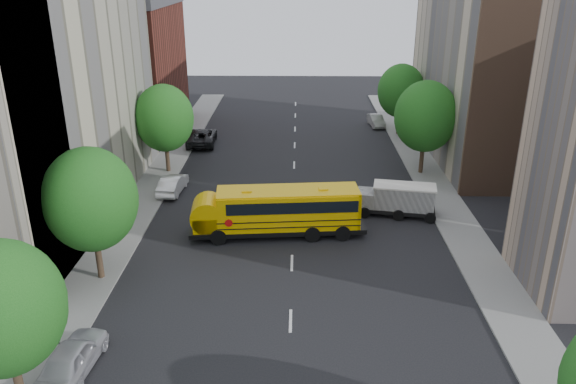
{
  "coord_description": "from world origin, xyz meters",
  "views": [
    {
      "loc": [
        0.3,
        -32.02,
        16.86
      ],
      "look_at": [
        -0.31,
        2.0,
        3.04
      ],
      "focal_mm": 35.0,
      "sensor_mm": 36.0,
      "label": 1
    }
  ],
  "objects_px": {
    "school_bus": "(276,209)",
    "parked_car_1": "(173,184)",
    "parked_car_0": "(73,356)",
    "street_tree_5": "(401,91)",
    "street_tree_0": "(2,308)",
    "parked_car_2": "(202,137)",
    "parked_car_5": "(376,120)",
    "street_tree_2": "(164,118)",
    "safari_truck": "(398,199)",
    "street_tree_1": "(91,200)",
    "street_tree_4": "(426,116)"
  },
  "relations": [
    {
      "from": "parked_car_2",
      "to": "street_tree_5",
      "type": "bearing_deg",
      "value": -172.14
    },
    {
      "from": "street_tree_5",
      "to": "parked_car_2",
      "type": "xyz_separation_m",
      "value": [
        -20.35,
        -3.8,
        -3.9
      ]
    },
    {
      "from": "school_bus",
      "to": "parked_car_0",
      "type": "relative_size",
      "value": 2.66
    },
    {
      "from": "school_bus",
      "to": "street_tree_1",
      "type": "bearing_deg",
      "value": -154.23
    },
    {
      "from": "street_tree_4",
      "to": "street_tree_2",
      "type": "bearing_deg",
      "value": 180.0
    },
    {
      "from": "street_tree_0",
      "to": "school_bus",
      "type": "relative_size",
      "value": 0.63
    },
    {
      "from": "safari_truck",
      "to": "parked_car_5",
      "type": "bearing_deg",
      "value": 96.39
    },
    {
      "from": "street_tree_4",
      "to": "street_tree_5",
      "type": "relative_size",
      "value": 1.08
    },
    {
      "from": "street_tree_1",
      "to": "street_tree_4",
      "type": "xyz_separation_m",
      "value": [
        22.0,
        18.0,
        0.12
      ]
    },
    {
      "from": "street_tree_4",
      "to": "street_tree_5",
      "type": "xyz_separation_m",
      "value": [
        -0.0,
        12.0,
        -0.37
      ]
    },
    {
      "from": "street_tree_4",
      "to": "parked_car_0",
      "type": "distance_m",
      "value": 33.39
    },
    {
      "from": "street_tree_5",
      "to": "school_bus",
      "type": "height_order",
      "value": "street_tree_5"
    },
    {
      "from": "street_tree_0",
      "to": "school_bus",
      "type": "distance_m",
      "value": 18.95
    },
    {
      "from": "street_tree_5",
      "to": "parked_car_0",
      "type": "height_order",
      "value": "street_tree_5"
    },
    {
      "from": "street_tree_5",
      "to": "school_bus",
      "type": "bearing_deg",
      "value": -116.7
    },
    {
      "from": "street_tree_1",
      "to": "parked_car_1",
      "type": "bearing_deg",
      "value": 83.97
    },
    {
      "from": "parked_car_2",
      "to": "street_tree_2",
      "type": "bearing_deg",
      "value": 75.91
    },
    {
      "from": "parked_car_1",
      "to": "school_bus",
      "type": "bearing_deg",
      "value": 143.55
    },
    {
      "from": "street_tree_1",
      "to": "street_tree_4",
      "type": "bearing_deg",
      "value": 39.29
    },
    {
      "from": "school_bus",
      "to": "parked_car_1",
      "type": "relative_size",
      "value": 2.75
    },
    {
      "from": "street_tree_0",
      "to": "street_tree_1",
      "type": "height_order",
      "value": "street_tree_1"
    },
    {
      "from": "school_bus",
      "to": "parked_car_1",
      "type": "bearing_deg",
      "value": 134.03
    },
    {
      "from": "street_tree_2",
      "to": "school_bus",
      "type": "bearing_deg",
      "value": -50.68
    },
    {
      "from": "parked_car_0",
      "to": "parked_car_1",
      "type": "relative_size",
      "value": 1.04
    },
    {
      "from": "safari_truck",
      "to": "parked_car_2",
      "type": "bearing_deg",
      "value": 144.98
    },
    {
      "from": "parked_car_0",
      "to": "parked_car_2",
      "type": "distance_m",
      "value": 34.12
    },
    {
      "from": "street_tree_4",
      "to": "parked_car_1",
      "type": "height_order",
      "value": "street_tree_4"
    },
    {
      "from": "parked_car_1",
      "to": "street_tree_5",
      "type": "bearing_deg",
      "value": -136.53
    },
    {
      "from": "street_tree_1",
      "to": "parked_car_2",
      "type": "xyz_separation_m",
      "value": [
        1.65,
        26.2,
        -4.15
      ]
    },
    {
      "from": "street_tree_5",
      "to": "parked_car_1",
      "type": "bearing_deg",
      "value": -140.9
    },
    {
      "from": "safari_truck",
      "to": "street_tree_4",
      "type": "bearing_deg",
      "value": 78.42
    },
    {
      "from": "parked_car_0",
      "to": "parked_car_1",
      "type": "bearing_deg",
      "value": -85.29
    },
    {
      "from": "street_tree_0",
      "to": "parked_car_5",
      "type": "relative_size",
      "value": 1.9
    },
    {
      "from": "school_bus",
      "to": "parked_car_2",
      "type": "distance_m",
      "value": 21.91
    },
    {
      "from": "street_tree_1",
      "to": "safari_truck",
      "type": "height_order",
      "value": "street_tree_1"
    },
    {
      "from": "street_tree_5",
      "to": "street_tree_0",
      "type": "bearing_deg",
      "value": -118.81
    },
    {
      "from": "street_tree_0",
      "to": "parked_car_2",
      "type": "distance_m",
      "value": 36.44
    },
    {
      "from": "parked_car_1",
      "to": "parked_car_2",
      "type": "distance_m",
      "value": 12.94
    },
    {
      "from": "street_tree_5",
      "to": "school_bus",
      "type": "distance_m",
      "value": 27.1
    },
    {
      "from": "school_bus",
      "to": "parked_car_5",
      "type": "relative_size",
      "value": 3.03
    },
    {
      "from": "street_tree_4",
      "to": "parked_car_2",
      "type": "bearing_deg",
      "value": 158.06
    },
    {
      "from": "street_tree_1",
      "to": "street_tree_5",
      "type": "distance_m",
      "value": 37.2
    },
    {
      "from": "street_tree_5",
      "to": "school_bus",
      "type": "xyz_separation_m",
      "value": [
        -12.11,
        -24.08,
        -2.87
      ]
    },
    {
      "from": "street_tree_2",
      "to": "parked_car_1",
      "type": "height_order",
      "value": "street_tree_2"
    },
    {
      "from": "street_tree_0",
      "to": "parked_car_0",
      "type": "relative_size",
      "value": 1.66
    },
    {
      "from": "school_bus",
      "to": "parked_car_2",
      "type": "relative_size",
      "value": 2.05
    },
    {
      "from": "school_bus",
      "to": "parked_car_5",
      "type": "xyz_separation_m",
      "value": [
        10.2,
        27.5,
        -1.19
      ]
    },
    {
      "from": "street_tree_2",
      "to": "school_bus",
      "type": "relative_size",
      "value": 0.65
    },
    {
      "from": "parked_car_1",
      "to": "parked_car_5",
      "type": "xyz_separation_m",
      "value": [
        18.69,
        20.16,
        -0.06
      ]
    },
    {
      "from": "street_tree_0",
      "to": "parked_car_1",
      "type": "height_order",
      "value": "street_tree_0"
    }
  ]
}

